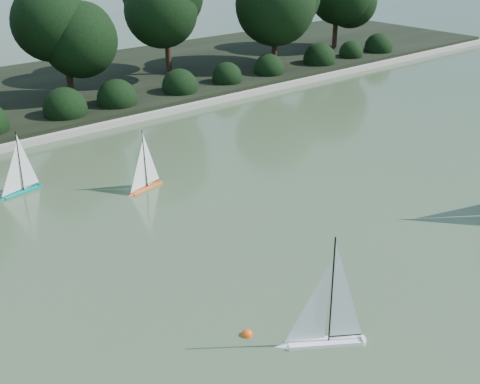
# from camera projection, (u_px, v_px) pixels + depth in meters

# --- Properties ---
(ground) EXTENTS (80.00, 80.00, 0.00)m
(ground) POSITION_uv_depth(u_px,v_px,m) (328.00, 271.00, 9.80)
(ground) COLOR #354529
(ground) RESTS_ON ground
(pond_coping) EXTENTS (40.00, 0.35, 0.18)m
(pond_coping) POSITION_uv_depth(u_px,v_px,m) (78.00, 130.00, 16.05)
(pond_coping) COLOR gray
(pond_coping) RESTS_ON ground
(far_bank) EXTENTS (40.00, 8.00, 0.30)m
(far_bank) POSITION_uv_depth(u_px,v_px,m) (20.00, 97.00, 18.82)
(far_bank) COLOR black
(far_bank) RESTS_ON ground
(tree_line) EXTENTS (26.31, 3.93, 4.39)m
(tree_line) POSITION_uv_depth(u_px,v_px,m) (69.00, 17.00, 17.42)
(tree_line) COLOR black
(tree_line) RESTS_ON ground
(shrub_hedge) EXTENTS (29.10, 1.10, 1.10)m
(shrub_hedge) POSITION_uv_depth(u_px,v_px,m) (62.00, 110.00, 16.53)
(shrub_hedge) COLOR black
(shrub_hedge) RESTS_ON ground
(sailboat_white_a) EXTENTS (1.13, 0.83, 1.72)m
(sailboat_white_a) POSITION_uv_depth(u_px,v_px,m) (319.00, 328.00, 8.02)
(sailboat_white_a) COLOR white
(sailboat_white_a) RESTS_ON ground
(sailboat_orange) EXTENTS (1.01, 0.37, 1.38)m
(sailboat_orange) POSITION_uv_depth(u_px,v_px,m) (143.00, 181.00, 12.66)
(sailboat_orange) COLOR orange
(sailboat_orange) RESTS_ON ground
(sailboat_teal) EXTENTS (1.06, 0.36, 1.44)m
(sailboat_teal) POSITION_uv_depth(u_px,v_px,m) (17.00, 184.00, 12.48)
(sailboat_teal) COLOR #03816A
(sailboat_teal) RESTS_ON ground
(race_buoy) EXTENTS (0.16, 0.16, 0.16)m
(race_buoy) POSITION_uv_depth(u_px,v_px,m) (247.00, 335.00, 8.31)
(race_buoy) COLOR #E6520C
(race_buoy) RESTS_ON ground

